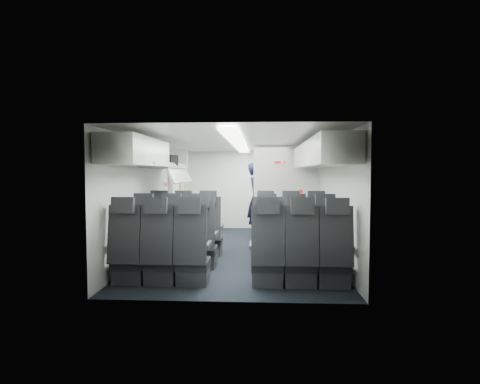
# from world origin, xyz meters

# --- Properties ---
(cabin_shell) EXTENTS (3.41, 6.01, 2.16)m
(cabin_shell) POSITION_xyz_m (0.00, 0.00, 1.12)
(cabin_shell) COLOR black
(cabin_shell) RESTS_ON ground
(seat_row_front) EXTENTS (3.33, 0.56, 1.24)m
(seat_row_front) POSITION_xyz_m (-0.00, -0.53, 0.40)
(seat_row_front) COLOR black
(seat_row_front) RESTS_ON cabin_shell
(seat_row_mid) EXTENTS (3.33, 0.56, 1.24)m
(seat_row_mid) POSITION_xyz_m (-0.00, -1.43, 0.40)
(seat_row_mid) COLOR black
(seat_row_mid) RESTS_ON cabin_shell
(seat_row_rear) EXTENTS (3.33, 0.56, 1.24)m
(seat_row_rear) POSITION_xyz_m (-0.00, -2.33, 0.40)
(seat_row_rear) COLOR black
(seat_row_rear) RESTS_ON cabin_shell
(overhead_bin_left_rear) EXTENTS (0.53, 1.80, 0.40)m
(overhead_bin_left_rear) POSITION_xyz_m (-1.40, -2.00, 1.86)
(overhead_bin_left_rear) COLOR silver
(overhead_bin_left_rear) RESTS_ON cabin_shell
(overhead_bin_left_front_open) EXTENTS (0.64, 1.70, 0.72)m
(overhead_bin_left_front_open) POSITION_xyz_m (-1.44, -0.25, 1.74)
(overhead_bin_left_front_open) COLOR #9E9E93
(overhead_bin_left_front_open) RESTS_ON cabin_shell
(overhead_bin_right_rear) EXTENTS (0.53, 1.80, 0.40)m
(overhead_bin_right_rear) POSITION_xyz_m (1.40, -2.00, 1.86)
(overhead_bin_right_rear) COLOR silver
(overhead_bin_right_rear) RESTS_ON cabin_shell
(overhead_bin_right_front) EXTENTS (0.53, 1.70, 0.40)m
(overhead_bin_right_front) POSITION_xyz_m (1.40, -0.25, 1.86)
(overhead_bin_right_front) COLOR silver
(overhead_bin_right_front) RESTS_ON cabin_shell
(bulkhead_partition) EXTENTS (1.40, 0.15, 2.13)m
(bulkhead_partition) POSITION_xyz_m (0.98, 0.80, 1.08)
(bulkhead_partition) COLOR white
(bulkhead_partition) RESTS_ON cabin_shell
(galley_unit) EXTENTS (0.85, 0.52, 1.90)m
(galley_unit) POSITION_xyz_m (0.95, 2.72, 0.95)
(galley_unit) COLOR #939399
(galley_unit) RESTS_ON cabin_shell
(boarding_door) EXTENTS (0.12, 1.27, 1.86)m
(boarding_door) POSITION_xyz_m (-1.64, 1.55, 0.95)
(boarding_door) COLOR silver
(boarding_door) RESTS_ON cabin_shell
(flight_attendant) EXTENTS (0.54, 0.73, 1.81)m
(flight_attendant) POSITION_xyz_m (0.34, 1.58, 0.90)
(flight_attendant) COLOR black
(flight_attendant) RESTS_ON ground
(carry_on_bag) EXTENTS (0.48, 0.39, 0.25)m
(carry_on_bag) POSITION_xyz_m (-1.42, -0.27, 1.77)
(carry_on_bag) COLOR black
(carry_on_bag) RESTS_ON overhead_bin_left_front_open
(papers) EXTENTS (0.20, 0.07, 0.14)m
(papers) POSITION_xyz_m (0.53, 1.53, 1.03)
(papers) COLOR white
(papers) RESTS_ON flight_attendant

